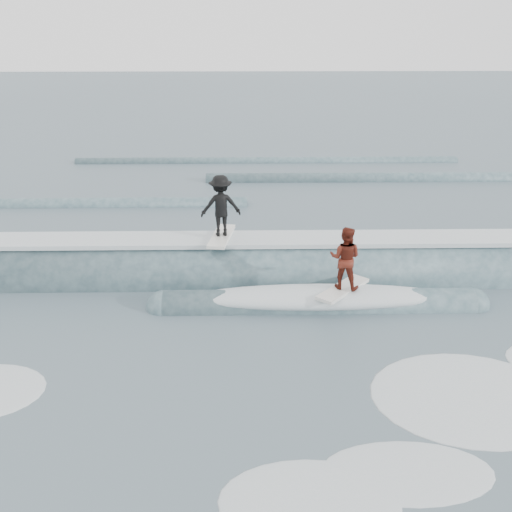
{
  "coord_description": "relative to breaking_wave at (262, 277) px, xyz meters",
  "views": [
    {
      "loc": [
        -0.28,
        -10.41,
        7.83
      ],
      "look_at": [
        0.0,
        5.49,
        1.1
      ],
      "focal_mm": 40.0,
      "sensor_mm": 36.0,
      "label": 1
    }
  ],
  "objects": [
    {
      "name": "surfer_black",
      "position": [
        -1.27,
        0.24,
        2.29
      ],
      "size": [
        1.34,
        2.06,
        2.03
      ],
      "color": "white",
      "rests_on": "ground"
    },
    {
      "name": "surfer_red",
      "position": [
        2.29,
        -1.96,
        1.41
      ],
      "size": [
        1.74,
        1.86,
        1.94
      ],
      "color": "silver",
      "rests_on": "ground"
    },
    {
      "name": "far_swells",
      "position": [
        0.06,
        11.4,
        -0.04
      ],
      "size": [
        41.92,
        8.65,
        0.8
      ],
      "color": "#324B55",
      "rests_on": "ground"
    },
    {
      "name": "ground",
      "position": [
        -0.2,
        -6.25,
        -0.04
      ],
      "size": [
        160.0,
        160.0,
        0.0
      ],
      "primitive_type": "plane",
      "color": "#425461",
      "rests_on": "ground"
    },
    {
      "name": "breaking_wave",
      "position": [
        0.0,
        0.0,
        0.0
      ],
      "size": [
        22.87,
        4.03,
        2.49
      ],
      "color": "#324B55",
      "rests_on": "ground"
    },
    {
      "name": "whitewater",
      "position": [
        1.61,
        -7.02,
        -0.04
      ],
      "size": [
        16.35,
        6.08,
        0.1
      ],
      "color": "silver",
      "rests_on": "ground"
    }
  ]
}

